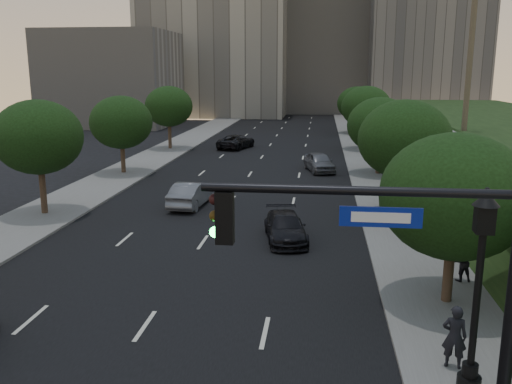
# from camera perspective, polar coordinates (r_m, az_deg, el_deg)

# --- Properties ---
(road_surface) EXTENTS (16.00, 140.00, 0.02)m
(road_surface) POSITION_cam_1_polar(r_m,az_deg,el_deg) (42.17, -0.99, 1.37)
(road_surface) COLOR black
(road_surface) RESTS_ON ground
(sidewalk_right) EXTENTS (4.50, 140.00, 0.15)m
(sidewalk_right) POSITION_cam_1_polar(r_m,az_deg,el_deg) (42.04, 13.00, 1.10)
(sidewalk_right) COLOR slate
(sidewalk_right) RESTS_ON ground
(sidewalk_left) EXTENTS (4.50, 140.00, 0.15)m
(sidewalk_left) POSITION_cam_1_polar(r_m,az_deg,el_deg) (44.69, -14.13, 1.72)
(sidewalk_left) COLOR slate
(sidewalk_left) RESTS_ON ground
(parapet_wall) EXTENTS (0.35, 90.00, 0.70)m
(parapet_wall) POSITION_cam_1_polar(r_m,az_deg,el_deg) (39.95, 18.26, 6.40)
(parapet_wall) COLOR slate
(parapet_wall) RESTS_ON embankment
(office_block_left) EXTENTS (26.00, 20.00, 32.00)m
(office_block_left) POSITION_cam_1_polar(r_m,az_deg,el_deg) (105.10, -4.16, 16.88)
(office_block_left) COLOR gray
(office_block_left) RESTS_ON ground
(office_block_mid) EXTENTS (22.00, 18.00, 26.00)m
(office_block_mid) POSITION_cam_1_polar(r_m,az_deg,el_deg) (113.07, 7.23, 14.99)
(office_block_mid) COLOR #A5A197
(office_block_mid) RESTS_ON ground
(office_block_right) EXTENTS (20.00, 22.00, 36.00)m
(office_block_right) POSITION_cam_1_polar(r_m,az_deg,el_deg) (108.97, 17.28, 17.27)
(office_block_right) COLOR slate
(office_block_right) RESTS_ON ground
(office_block_filler) EXTENTS (18.00, 16.00, 14.00)m
(office_block_filler) POSITION_cam_1_polar(r_m,az_deg,el_deg) (86.93, -14.83, 11.44)
(office_block_filler) COLOR #A5A197
(office_block_filler) RESTS_ON ground
(tree_right_a) EXTENTS (5.20, 5.20, 6.24)m
(tree_right_a) POSITION_cam_1_polar(r_m,az_deg,el_deg) (20.00, 20.18, -0.43)
(tree_right_a) COLOR #38281C
(tree_right_a) RESTS_ON ground
(tree_right_b) EXTENTS (5.20, 5.20, 6.74)m
(tree_right_b) POSITION_cam_1_polar(r_m,az_deg,el_deg) (31.55, 15.36, 5.37)
(tree_right_b) COLOR #38281C
(tree_right_b) RESTS_ON ground
(tree_right_c) EXTENTS (5.20, 5.20, 6.24)m
(tree_right_c) POSITION_cam_1_polar(r_m,az_deg,el_deg) (44.42, 12.92, 6.86)
(tree_right_c) COLOR #38281C
(tree_right_c) RESTS_ON ground
(tree_right_d) EXTENTS (5.20, 5.20, 6.74)m
(tree_right_d) POSITION_cam_1_polar(r_m,az_deg,el_deg) (58.28, 11.53, 8.73)
(tree_right_d) COLOR #38281C
(tree_right_d) RESTS_ON ground
(tree_right_e) EXTENTS (5.20, 5.20, 6.24)m
(tree_right_e) POSITION_cam_1_polar(r_m,az_deg,el_deg) (73.24, 10.59, 9.15)
(tree_right_e) COLOR #38281C
(tree_right_e) RESTS_ON ground
(tree_left_b) EXTENTS (5.00, 5.00, 6.71)m
(tree_left_b) POSITION_cam_1_polar(r_m,az_deg,el_deg) (33.26, -21.94, 5.37)
(tree_left_b) COLOR #38281C
(tree_left_b) RESTS_ON ground
(tree_left_c) EXTENTS (5.00, 5.00, 6.34)m
(tree_left_c) POSITION_cam_1_polar(r_m,az_deg,el_deg) (45.07, -14.02, 7.12)
(tree_left_c) COLOR #38281C
(tree_left_c) RESTS_ON ground
(tree_left_d) EXTENTS (5.00, 5.00, 6.71)m
(tree_left_d) POSITION_cam_1_polar(r_m,az_deg,el_deg) (58.30, -9.17, 8.89)
(tree_left_d) COLOR #38281C
(tree_left_d) RESTS_ON ground
(traffic_signal_mast) EXTENTS (5.68, 0.56, 7.00)m
(traffic_signal_mast) POSITION_cam_1_polar(r_m,az_deg,el_deg) (10.46, 19.17, -14.31)
(traffic_signal_mast) COLOR black
(traffic_signal_mast) RESTS_ON ground
(street_lamp) EXTENTS (0.64, 0.64, 5.62)m
(street_lamp) POSITION_cam_1_polar(r_m,az_deg,el_deg) (14.67, 22.17, -11.00)
(street_lamp) COLOR black
(street_lamp) RESTS_ON ground
(sedan_mid_left) EXTENTS (2.02, 4.85, 1.56)m
(sedan_mid_left) POSITION_cam_1_polar(r_m,az_deg,el_deg) (33.86, -6.86, -0.21)
(sedan_mid_left) COLOR slate
(sedan_mid_left) RESTS_ON ground
(sedan_far_left) EXTENTS (3.96, 5.92, 1.51)m
(sedan_far_left) POSITION_cam_1_polar(r_m,az_deg,el_deg) (58.77, -2.08, 5.32)
(sedan_far_left) COLOR black
(sedan_far_left) RESTS_ON ground
(sedan_near_right) EXTENTS (2.68, 4.88, 1.34)m
(sedan_near_right) POSITION_cam_1_polar(r_m,az_deg,el_deg) (26.98, 3.12, -3.74)
(sedan_near_right) COLOR black
(sedan_near_right) RESTS_ON ground
(sedan_far_right) EXTENTS (3.06, 5.05, 1.61)m
(sedan_far_right) POSITION_cam_1_polar(r_m,az_deg,el_deg) (45.60, 6.67, 3.16)
(sedan_far_right) COLOR #5C5E64
(sedan_far_right) RESTS_ON ground
(pedestrian_a) EXTENTS (0.74, 0.56, 1.84)m
(pedestrian_a) POSITION_cam_1_polar(r_m,az_deg,el_deg) (16.51, 20.16, -14.09)
(pedestrian_a) COLOR black
(pedestrian_a) RESTS_ON sidewalk_right
(pedestrian_b) EXTENTS (0.86, 0.73, 1.57)m
(pedestrian_b) POSITION_cam_1_polar(r_m,az_deg,el_deg) (22.94, 20.87, -6.89)
(pedestrian_b) COLOR black
(pedestrian_b) RESTS_ON sidewalk_right
(pedestrian_c) EXTENTS (1.16, 0.67, 1.86)m
(pedestrian_c) POSITION_cam_1_polar(r_m,az_deg,el_deg) (27.76, 17.61, -2.98)
(pedestrian_c) COLOR black
(pedestrian_c) RESTS_ON sidewalk_right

